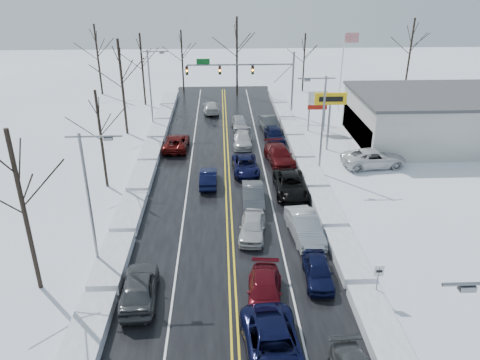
{
  "coord_description": "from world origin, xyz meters",
  "views": [
    {
      "loc": [
        -0.54,
        -29.24,
        17.65
      ],
      "look_at": [
        0.89,
        3.38,
        2.5
      ],
      "focal_mm": 35.0,
      "sensor_mm": 36.0,
      "label": 1
    }
  ],
  "objects_px": {
    "tires_plus_sign": "(330,103)",
    "dealership_building": "(449,117)",
    "flagpole": "(343,65)",
    "traffic_signal_mast": "(252,73)",
    "oncoming_car_0": "(209,185)"
  },
  "relations": [
    {
      "from": "tires_plus_sign",
      "to": "dealership_building",
      "type": "distance_m",
      "value": 13.82
    },
    {
      "from": "tires_plus_sign",
      "to": "flagpole",
      "type": "relative_size",
      "value": 0.6
    },
    {
      "from": "traffic_signal_mast",
      "to": "flagpole",
      "type": "bearing_deg",
      "value": 9.73
    },
    {
      "from": "dealership_building",
      "to": "flagpole",
      "type": "bearing_deg",
      "value": 126.27
    },
    {
      "from": "dealership_building",
      "to": "oncoming_car_0",
      "type": "height_order",
      "value": "dealership_building"
    },
    {
      "from": "flagpole",
      "to": "tires_plus_sign",
      "type": "bearing_deg",
      "value": -108.44
    },
    {
      "from": "flagpole",
      "to": "oncoming_car_0",
      "type": "bearing_deg",
      "value": -127.35
    },
    {
      "from": "dealership_building",
      "to": "oncoming_car_0",
      "type": "bearing_deg",
      "value": -158.56
    },
    {
      "from": "flagpole",
      "to": "oncoming_car_0",
      "type": "distance_m",
      "value": 28.39
    },
    {
      "from": "tires_plus_sign",
      "to": "flagpole",
      "type": "bearing_deg",
      "value": 71.56
    },
    {
      "from": "dealership_building",
      "to": "oncoming_car_0",
      "type": "distance_m",
      "value": 27.69
    },
    {
      "from": "oncoming_car_0",
      "to": "flagpole",
      "type": "bearing_deg",
      "value": -126.76
    },
    {
      "from": "tires_plus_sign",
      "to": "flagpole",
      "type": "height_order",
      "value": "flagpole"
    },
    {
      "from": "oncoming_car_0",
      "to": "traffic_signal_mast",
      "type": "bearing_deg",
      "value": -103.72
    },
    {
      "from": "tires_plus_sign",
      "to": "oncoming_car_0",
      "type": "height_order",
      "value": "tires_plus_sign"
    }
  ]
}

